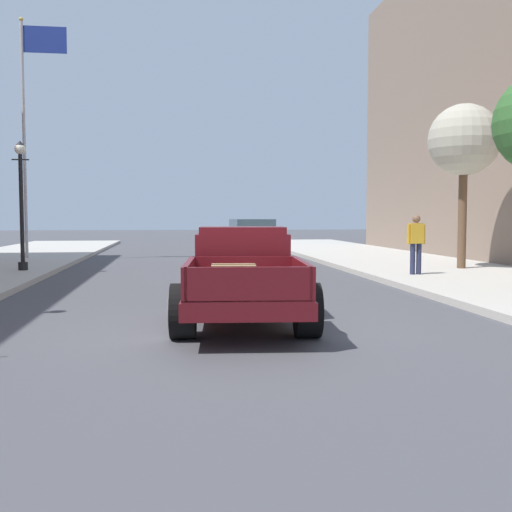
{
  "coord_description": "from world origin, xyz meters",
  "views": [
    {
      "loc": [
        -0.89,
        -9.19,
        1.76
      ],
      "look_at": [
        0.65,
        2.21,
        1.0
      ],
      "focal_mm": 42.29,
      "sensor_mm": 36.0,
      "label": 1
    }
  ],
  "objects_px": {
    "street_tree_second": "(464,141)",
    "pedestrian_sidewalk_right": "(416,241)",
    "street_lamp_far": "(21,195)",
    "flagpole": "(30,112)",
    "hotrod_truck_maroon": "(242,275)",
    "car_background_tan": "(251,241)"
  },
  "relations": [
    {
      "from": "street_tree_second",
      "to": "pedestrian_sidewalk_right",
      "type": "bearing_deg",
      "value": -141.93
    },
    {
      "from": "street_lamp_far",
      "to": "flagpole",
      "type": "distance_m",
      "value": 6.6
    },
    {
      "from": "hotrod_truck_maroon",
      "to": "flagpole",
      "type": "height_order",
      "value": "flagpole"
    },
    {
      "from": "pedestrian_sidewalk_right",
      "to": "street_lamp_far",
      "type": "height_order",
      "value": "street_lamp_far"
    },
    {
      "from": "street_lamp_far",
      "to": "car_background_tan",
      "type": "bearing_deg",
      "value": 34.65
    },
    {
      "from": "pedestrian_sidewalk_right",
      "to": "street_tree_second",
      "type": "relative_size",
      "value": 0.33
    },
    {
      "from": "pedestrian_sidewalk_right",
      "to": "flagpole",
      "type": "xyz_separation_m",
      "value": [
        -12.1,
        8.44,
        4.68
      ]
    },
    {
      "from": "street_lamp_far",
      "to": "street_tree_second",
      "type": "distance_m",
      "value": 13.5
    },
    {
      "from": "street_tree_second",
      "to": "flagpole",
      "type": "bearing_deg",
      "value": 154.88
    },
    {
      "from": "street_lamp_far",
      "to": "street_tree_second",
      "type": "bearing_deg",
      "value": -4.83
    },
    {
      "from": "hotrod_truck_maroon",
      "to": "pedestrian_sidewalk_right",
      "type": "distance_m",
      "value": 7.98
    },
    {
      "from": "flagpole",
      "to": "street_tree_second",
      "type": "xyz_separation_m",
      "value": [
        14.31,
        -6.71,
        -1.71
      ]
    },
    {
      "from": "hotrod_truck_maroon",
      "to": "car_background_tan",
      "type": "bearing_deg",
      "value": 82.1
    },
    {
      "from": "pedestrian_sidewalk_right",
      "to": "street_tree_second",
      "type": "xyz_separation_m",
      "value": [
        2.21,
        1.73,
        2.97
      ]
    },
    {
      "from": "car_background_tan",
      "to": "pedestrian_sidewalk_right",
      "type": "relative_size",
      "value": 2.67
    },
    {
      "from": "hotrod_truck_maroon",
      "to": "flagpole",
      "type": "bearing_deg",
      "value": 114.93
    },
    {
      "from": "hotrod_truck_maroon",
      "to": "pedestrian_sidewalk_right",
      "type": "height_order",
      "value": "pedestrian_sidewalk_right"
    },
    {
      "from": "pedestrian_sidewalk_right",
      "to": "street_lamp_far",
      "type": "bearing_deg",
      "value": 165.62
    },
    {
      "from": "car_background_tan",
      "to": "street_lamp_far",
      "type": "xyz_separation_m",
      "value": [
        -7.57,
        -5.23,
        1.62
      ]
    },
    {
      "from": "flagpole",
      "to": "pedestrian_sidewalk_right",
      "type": "bearing_deg",
      "value": -34.89
    },
    {
      "from": "car_background_tan",
      "to": "hotrod_truck_maroon",
      "type": "bearing_deg",
      "value": -97.9
    },
    {
      "from": "pedestrian_sidewalk_right",
      "to": "street_lamp_far",
      "type": "relative_size",
      "value": 0.43
    }
  ]
}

